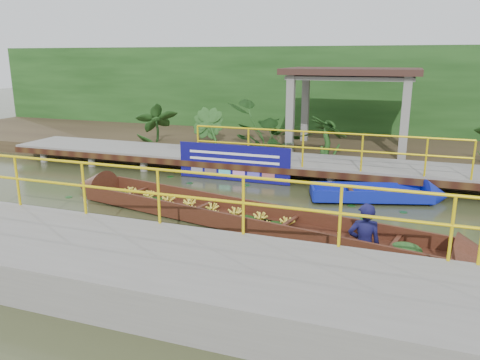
% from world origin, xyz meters
% --- Properties ---
extents(ground, '(80.00, 80.00, 0.00)m').
position_xyz_m(ground, '(0.00, 0.00, 0.00)').
color(ground, '#30371B').
rests_on(ground, ground).
extents(land_strip, '(30.00, 8.00, 0.45)m').
position_xyz_m(land_strip, '(0.00, 7.50, 0.23)').
color(land_strip, '#312418').
rests_on(land_strip, ground).
extents(far_dock, '(16.00, 2.06, 1.66)m').
position_xyz_m(far_dock, '(0.02, 3.43, 0.48)').
color(far_dock, slate).
rests_on(far_dock, ground).
extents(near_dock, '(18.00, 2.40, 1.73)m').
position_xyz_m(near_dock, '(1.00, -4.20, 0.30)').
color(near_dock, slate).
rests_on(near_dock, ground).
extents(pavilion, '(4.40, 3.00, 3.00)m').
position_xyz_m(pavilion, '(3.00, 6.30, 2.82)').
color(pavilion, slate).
rests_on(pavilion, ground).
extents(foliage_backdrop, '(30.00, 0.80, 4.00)m').
position_xyz_m(foliage_backdrop, '(0.00, 10.00, 2.00)').
color(foliage_backdrop, '#173A12').
rests_on(foliage_backdrop, ground).
extents(vendor_boat, '(10.65, 3.23, 2.15)m').
position_xyz_m(vendor_boat, '(1.88, -1.00, 0.22)').
color(vendor_boat, '#341B0E').
rests_on(vendor_boat, ground).
extents(moored_blue_boat, '(3.58, 1.81, 0.83)m').
position_xyz_m(moored_blue_boat, '(4.94, 2.06, 0.15)').
color(moored_blue_boat, '#0D1B98').
rests_on(moored_blue_boat, ground).
extents(blue_banner, '(3.43, 0.04, 1.07)m').
position_xyz_m(blue_banner, '(0.17, 2.48, 0.56)').
color(blue_banner, '#0F0C65').
rests_on(blue_banner, ground).
extents(tropical_plants, '(14.30, 1.30, 1.62)m').
position_xyz_m(tropical_plants, '(2.25, 5.30, 1.26)').
color(tropical_plants, '#173A12').
rests_on(tropical_plants, ground).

